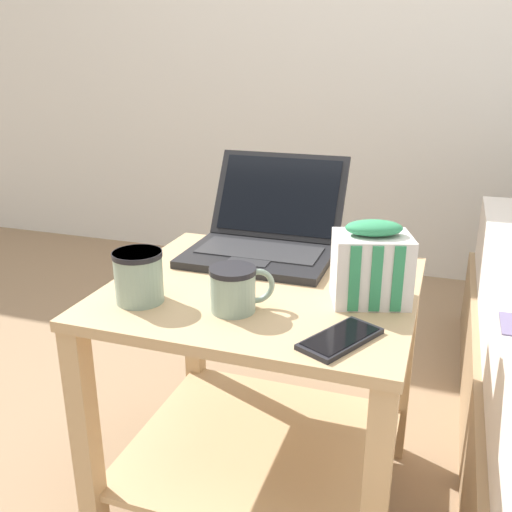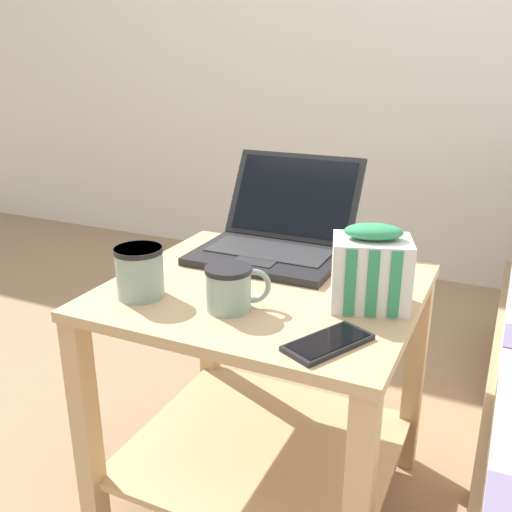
% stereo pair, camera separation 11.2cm
% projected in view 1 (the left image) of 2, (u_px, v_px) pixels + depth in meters
% --- Properties ---
extents(ground_plane, '(8.00, 8.00, 0.00)m').
position_uv_depth(ground_plane, '(262.00, 493.00, 1.37)').
color(ground_plane, '#937556').
extents(bedside_table, '(0.63, 0.57, 0.54)m').
position_uv_depth(bedside_table, '(262.00, 366.00, 1.25)').
color(bedside_table, tan).
rests_on(bedside_table, ground_plane).
extents(laptop, '(0.34, 0.35, 0.22)m').
position_uv_depth(laptop, '(265.00, 235.00, 1.37)').
color(laptop, black).
rests_on(laptop, bedside_table).
extents(mug_front_left, '(0.12, 0.12, 0.10)m').
position_uv_depth(mug_front_left, '(138.00, 274.00, 1.10)').
color(mug_front_left, '#8CA593').
rests_on(mug_front_left, bedside_table).
extents(mug_front_right, '(0.11, 0.09, 0.09)m').
position_uv_depth(mug_front_right, '(234.00, 287.00, 1.06)').
color(mug_front_right, '#8CA593').
rests_on(mug_front_right, bedside_table).
extents(snack_bag, '(0.17, 0.15, 0.16)m').
position_uv_depth(snack_bag, '(371.00, 265.00, 1.09)').
color(snack_bag, silver).
rests_on(snack_bag, bedside_table).
extents(cell_phone, '(0.13, 0.17, 0.01)m').
position_uv_depth(cell_phone, '(340.00, 339.00, 0.96)').
color(cell_phone, black).
rests_on(cell_phone, bedside_table).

